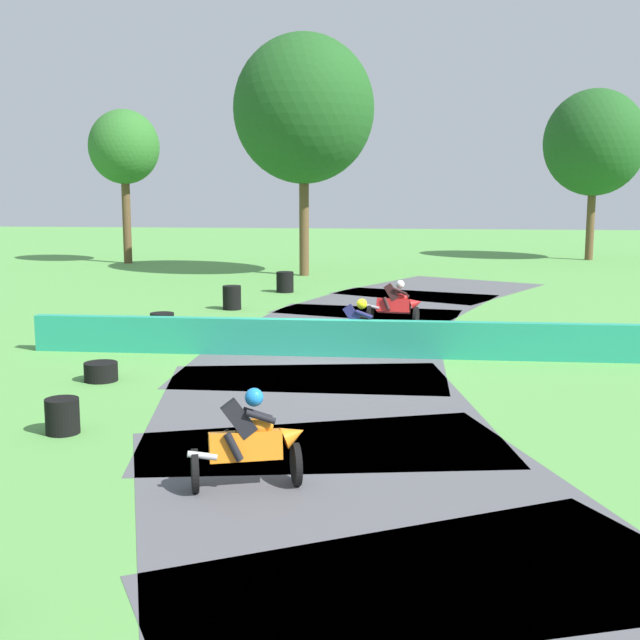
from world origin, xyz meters
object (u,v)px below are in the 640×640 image
Objects in this scene: tire_stack_mid_b at (162,323)px; tire_stack_extra_a at (62,416)px; tire_stack_mid_a at (232,298)px; tire_stack_far at (101,372)px; motorcycle_trailing_orange at (251,441)px; motorcycle_lead_red at (396,304)px; motorcycle_chase_black at (359,328)px; tire_stack_near at (285,282)px.

tire_stack_mid_b and tire_stack_extra_a have the same top height.
tire_stack_mid_a is 1.33× the size of tire_stack_extra_a.
tire_stack_mid_b is at bearing 96.81° from tire_stack_extra_a.
motorcycle_trailing_orange is at bearing -53.29° from tire_stack_far.
motorcycle_lead_red is 4.65m from motorcycle_chase_black.
motorcycle_chase_black is 2.10× the size of tire_stack_near.
tire_stack_near is 1.20× the size of tire_stack_mid_b.
tire_stack_extra_a reaches higher than tire_stack_far.
motorcycle_lead_red is at bearing 82.94° from motorcycle_trailing_orange.
tire_stack_near is at bearing 121.77° from motorcycle_lead_red.
motorcycle_trailing_orange reaches higher than tire_stack_mid_a.
motorcycle_chase_black is at bearing 57.77° from tire_stack_extra_a.
motorcycle_chase_black reaches higher than tire_stack_far.
tire_stack_mid_a is (-4.72, 7.08, -0.26)m from motorcycle_chase_black.
motorcycle_chase_black reaches higher than tire_stack_mid_a.
tire_stack_extra_a is at bearing 149.63° from motorcycle_trailing_orange.
tire_stack_extra_a is at bearing -78.60° from tire_stack_far.
motorcycle_lead_red is at bearing 65.50° from tire_stack_extra_a.
motorcycle_trailing_orange reaches higher than tire_stack_extra_a.
motorcycle_lead_red is 1.02× the size of motorcycle_chase_black.
tire_stack_mid_a is at bearing 90.74° from tire_stack_extra_a.
tire_stack_near is 1.33× the size of tire_stack_extra_a.
motorcycle_lead_red is at bearing -58.23° from tire_stack_near.
motorcycle_trailing_orange is (-1.72, -13.90, 0.03)m from motorcycle_lead_red.
tire_stack_mid_a is at bearing 123.67° from motorcycle_chase_black.
tire_stack_mid_b is 5.69m from tire_stack_far.
motorcycle_lead_red is at bearing 52.55° from tire_stack_far.
motorcycle_lead_red is 2.56× the size of tire_stack_mid_b.
tire_stack_near is 9.74m from tire_stack_mid_b.
motorcycle_chase_black reaches higher than motorcycle_trailing_orange.
tire_stack_near is 1.12× the size of tire_stack_far.
motorcycle_chase_black is 8.51m from tire_stack_extra_a.
motorcycle_lead_red is at bearing 19.66° from tire_stack_mid_b.
motorcycle_chase_black reaches higher than tire_stack_extra_a.
tire_stack_far is (0.37, -5.68, -0.10)m from tire_stack_mid_b.
motorcycle_chase_black is at bearing -72.85° from tire_stack_near.
tire_stack_extra_a is at bearing -83.19° from tire_stack_mid_b.
motorcycle_chase_black is at bearing -100.26° from motorcycle_lead_red.
tire_stack_far is (-1.66, -15.20, -0.20)m from tire_stack_near.
motorcycle_trailing_orange is 2.36× the size of tire_stack_far.
tire_stack_mid_b is (-2.03, -9.53, -0.10)m from tire_stack_near.
tire_stack_mid_b is (-5.66, 2.25, -0.36)m from motorcycle_chase_black.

